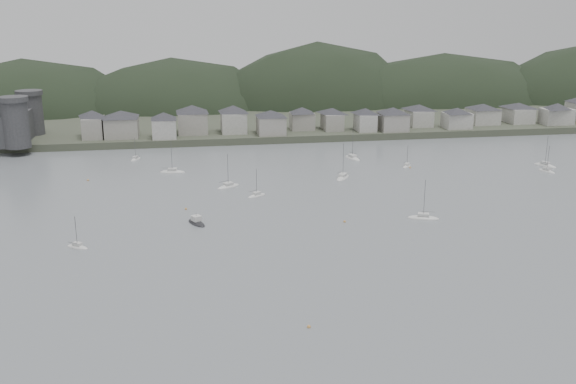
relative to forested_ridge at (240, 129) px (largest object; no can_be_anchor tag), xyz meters
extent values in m
plane|color=slate|center=(-4.83, -269.40, 11.28)|extent=(900.00, 900.00, 0.00)
cube|color=#383D2D|center=(-4.83, 25.60, 12.78)|extent=(900.00, 250.00, 3.00)
ellipsoid|color=black|center=(-115.70, 2.54, 1.14)|extent=(138.98, 92.48, 81.13)
ellipsoid|color=black|center=(-37.13, 3.46, 1.32)|extent=(132.08, 90.41, 79.74)
ellipsoid|color=black|center=(45.82, 3.53, -1.39)|extent=(133.88, 88.37, 101.41)
ellipsoid|color=black|center=(121.12, -1.49, 0.97)|extent=(165.81, 81.78, 82.55)
cylinder|color=#343436|center=(-96.83, -103.40, 23.28)|extent=(10.00, 10.00, 18.00)
cylinder|color=#343436|center=(-96.83, -75.40, 22.78)|extent=(10.00, 10.00, 17.00)
cube|color=#343436|center=(-96.83, -89.40, 20.28)|extent=(3.50, 30.00, 12.00)
cube|color=gray|center=(-69.83, -87.44, 18.58)|extent=(8.34, 12.91, 8.59)
pyramid|color=#2A2A30|center=(-69.83, -87.44, 24.37)|extent=(15.78, 15.78, 3.01)
cube|color=gray|center=(-58.15, -88.08, 18.46)|extent=(13.68, 13.35, 8.36)
pyramid|color=#2A2A30|center=(-58.15, -88.08, 24.11)|extent=(20.07, 20.07, 2.93)
cube|color=#98968F|center=(-40.41, -93.38, 18.32)|extent=(9.78, 10.20, 8.08)
pyramid|color=#2A2A30|center=(-40.41, -93.38, 23.78)|extent=(14.83, 14.83, 2.83)
cube|color=gray|center=(-28.35, -83.75, 18.83)|extent=(12.59, 13.33, 9.09)
pyramid|color=#2A2A30|center=(-28.35, -83.75, 24.97)|extent=(19.24, 19.24, 3.18)
cube|color=#98968F|center=(-10.58, -85.30, 18.72)|extent=(10.74, 12.17, 8.87)
pyramid|color=#2A2A30|center=(-10.58, -85.30, 24.70)|extent=(17.01, 17.01, 3.10)
cube|color=gray|center=(5.09, -91.87, 18.13)|extent=(11.63, 12.09, 7.69)
pyramid|color=#2A2A30|center=(5.09, -91.87, 23.32)|extent=(17.61, 17.61, 2.69)
cube|color=gray|center=(20.42, -83.21, 18.00)|extent=(10.37, 9.35, 7.44)
pyramid|color=#2A2A30|center=(20.42, -83.21, 23.03)|extent=(14.65, 14.65, 2.60)
cube|color=gray|center=(33.79, -85.61, 17.90)|extent=(8.24, 12.20, 7.22)
pyramid|color=#2A2A30|center=(33.79, -85.61, 22.77)|extent=(15.17, 15.17, 2.53)
cube|color=#98968F|center=(47.66, -90.85, 18.02)|extent=(8.06, 10.91, 7.46)
pyramid|color=#2A2A30|center=(47.66, -90.85, 23.05)|extent=(14.08, 14.08, 2.61)
cube|color=gray|center=(59.98, -92.34, 18.12)|extent=(11.73, 11.78, 7.66)
pyramid|color=#2A2A30|center=(59.98, -92.34, 23.29)|extent=(17.46, 17.46, 2.68)
cube|color=#98968F|center=(75.80, -82.49, 17.95)|extent=(10.19, 13.02, 7.33)
pyramid|color=#2A2A30|center=(75.80, -82.49, 22.90)|extent=(17.23, 17.23, 2.57)
cube|color=#98968F|center=(90.71, -91.34, 17.72)|extent=(11.70, 9.81, 6.88)
pyramid|color=#2A2A30|center=(90.71, -91.34, 22.36)|extent=(15.97, 15.97, 2.41)
cube|color=#98968F|center=(107.57, -82.49, 17.78)|extent=(12.83, 12.48, 7.00)
pyramid|color=#2A2A30|center=(107.57, -82.49, 22.51)|extent=(18.79, 18.79, 2.45)
cube|color=#98968F|center=(125.90, -81.98, 17.77)|extent=(11.07, 13.50, 6.97)
pyramid|color=#2A2A30|center=(125.90, -81.98, 22.47)|extent=(18.25, 18.25, 2.44)
cube|color=#98968F|center=(141.19, -89.68, 17.95)|extent=(13.75, 9.12, 7.34)
pyramid|color=#2A2A30|center=(141.19, -89.68, 22.91)|extent=(16.97, 16.97, 2.57)
ellipsoid|color=silver|center=(93.28, -163.05, 11.33)|extent=(4.15, 7.63, 1.45)
cube|color=silver|center=(93.28, -163.05, 12.36)|extent=(2.21, 2.88, 0.70)
cylinder|color=#3F3F42|center=(93.28, -163.05, 16.03)|extent=(0.12, 0.12, 9.09)
cylinder|color=#3F3F42|center=(92.94, -164.31, 12.91)|extent=(0.95, 3.18, 0.10)
ellipsoid|color=silver|center=(-19.34, -164.73, 11.33)|extent=(8.63, 7.03, 1.71)
cube|color=silver|center=(-19.34, -164.73, 12.49)|extent=(3.54, 3.23, 0.70)
cylinder|color=#3F3F42|center=(-19.34, -164.73, 16.83)|extent=(0.12, 0.12, 10.70)
cylinder|color=#3F3F42|center=(-20.62, -163.87, 13.04)|extent=(3.26, 2.22, 0.10)
ellipsoid|color=silver|center=(-51.08, -119.40, 11.33)|extent=(4.70, 6.78, 1.30)
cube|color=silver|center=(-51.08, -119.40, 12.29)|extent=(2.28, 2.68, 0.70)
cylinder|color=#3F3F42|center=(-51.08, -119.40, 15.56)|extent=(0.12, 0.12, 8.15)
cylinder|color=#3F3F42|center=(-50.58, -120.46, 12.84)|extent=(1.36, 2.69, 0.10)
ellipsoid|color=silver|center=(-59.54, -213.38, 11.33)|extent=(6.21, 5.04, 1.23)
cube|color=silver|center=(-59.54, -213.38, 12.25)|extent=(2.54, 2.32, 0.70)
cylinder|color=#3F3F42|center=(-59.54, -213.38, 15.33)|extent=(0.12, 0.12, 7.68)
cylinder|color=#3F3F42|center=(-60.46, -214.00, 12.80)|extent=(2.36, 1.61, 0.10)
ellipsoid|color=silver|center=(-11.60, -176.65, 11.33)|extent=(6.82, 5.48, 1.35)
cube|color=silver|center=(-11.60, -176.65, 12.31)|extent=(2.78, 2.53, 0.70)
cylinder|color=#3F3F42|center=(-11.60, -176.65, 15.69)|extent=(0.12, 0.12, 8.42)
cylinder|color=#3F3F42|center=(-12.62, -175.98, 12.86)|extent=(2.59, 1.74, 0.10)
ellipsoid|color=silver|center=(19.94, -159.87, 11.33)|extent=(7.71, 9.55, 1.89)
cube|color=silver|center=(19.94, -159.87, 12.58)|extent=(3.55, 3.90, 0.70)
cylinder|color=#3F3F42|center=(19.94, -159.87, 17.39)|extent=(0.12, 0.12, 11.81)
cylinder|color=#3F3F42|center=(19.00, -158.45, 13.13)|extent=(2.41, 3.61, 0.10)
ellipsoid|color=silver|center=(30.81, -206.18, 11.33)|extent=(9.05, 5.51, 1.72)
cube|color=silver|center=(30.81, -206.18, 12.50)|extent=(3.48, 2.80, 0.70)
cylinder|color=#3F3F42|center=(30.81, -206.18, 16.87)|extent=(0.12, 0.12, 10.78)
cylinder|color=#3F3F42|center=(32.27, -205.66, 13.05)|extent=(3.69, 1.40, 0.10)
ellipsoid|color=silver|center=(30.89, -131.71, 11.33)|extent=(5.68, 9.96, 1.90)
cube|color=silver|center=(30.89, -131.71, 12.58)|extent=(2.97, 3.79, 0.70)
cylinder|color=#3F3F42|center=(30.89, -131.71, 17.42)|extent=(0.12, 0.12, 11.86)
cylinder|color=#3F3F42|center=(31.39, -130.08, 13.13)|extent=(1.35, 4.11, 0.10)
ellipsoid|color=silver|center=(-37.23, -142.21, 11.33)|extent=(9.26, 4.27, 1.78)
cube|color=silver|center=(-37.23, -142.21, 12.53)|extent=(3.40, 2.44, 0.70)
cylinder|color=#3F3F42|center=(-37.23, -142.21, 17.05)|extent=(0.12, 0.12, 11.14)
cylinder|color=#3F3F42|center=(-38.82, -142.47, 13.08)|extent=(3.97, 0.76, 0.10)
ellipsoid|color=silver|center=(97.32, -155.09, 11.33)|extent=(6.67, 9.11, 1.77)
cube|color=silver|center=(97.32, -155.09, 12.52)|extent=(3.17, 3.64, 0.70)
cylinder|color=#3F3F42|center=(97.32, -155.09, 17.00)|extent=(0.12, 0.12, 11.03)
cylinder|color=#3F3F42|center=(96.57, -156.49, 13.07)|extent=(1.97, 3.55, 0.10)
ellipsoid|color=silver|center=(47.16, -147.48, 11.33)|extent=(5.47, 6.00, 1.23)
cube|color=silver|center=(47.16, -147.48, 12.25)|extent=(2.42, 2.53, 0.70)
cylinder|color=#3F3F42|center=(47.16, -147.48, 15.34)|extent=(0.12, 0.12, 7.71)
cylinder|color=#3F3F42|center=(46.45, -146.63, 12.80)|extent=(1.86, 2.19, 0.10)
ellipsoid|color=black|center=(-30.65, -200.08, 11.33)|extent=(5.90, 8.15, 1.70)
cube|color=silver|center=(-30.65, -200.08, 12.83)|extent=(2.96, 3.03, 1.40)
cylinder|color=#3F3F42|center=(-30.65, -200.08, 13.73)|extent=(0.10, 0.10, 1.20)
sphere|color=#CF9045|center=(-33.28, -186.69, 11.43)|extent=(0.70, 0.70, 0.70)
sphere|color=#CF9045|center=(-12.54, -262.37, 11.43)|extent=(0.70, 0.70, 0.70)
sphere|color=#CF9045|center=(47.61, -149.60, 11.43)|extent=(0.70, 0.70, 0.70)
sphere|color=#CF9045|center=(-65.11, -148.63, 11.43)|extent=(0.70, 0.70, 0.70)
sphere|color=#CF9045|center=(8.79, -205.44, 11.43)|extent=(0.70, 0.70, 0.70)
camera|label=1|loc=(-33.80, -365.18, 66.63)|focal=40.15mm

